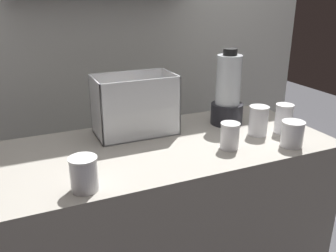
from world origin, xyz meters
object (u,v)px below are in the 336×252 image
object	(u,v)px
juice_cup_beet_middle	(258,122)
juice_cup_mango_right	(292,135)
juice_cup_mango_left	(230,137)
juice_cup_pomegranate_far_right	(283,120)
carrot_display_bin	(134,116)
blender_pitcher	(228,94)
juice_cup_pomegranate_far_left	(84,176)

from	to	relation	value
juice_cup_beet_middle	juice_cup_mango_right	size ratio (longest dim) A/B	1.23
juice_cup_mango_left	juice_cup_mango_right	bearing A→B (deg)	-18.07
juice_cup_mango_left	juice_cup_beet_middle	bearing A→B (deg)	21.63
juice_cup_pomegranate_far_right	carrot_display_bin	bearing A→B (deg)	156.82
juice_cup_beet_middle	juice_cup_pomegranate_far_right	bearing A→B (deg)	-11.43
juice_cup_mango_left	juice_cup_beet_middle	distance (m)	0.22
juice_cup_beet_middle	blender_pitcher	bearing A→B (deg)	104.33
juice_cup_mango_left	juice_cup_mango_right	distance (m)	0.27
juice_cup_pomegranate_far_right	juice_cup_pomegranate_far_left	bearing A→B (deg)	-171.06
carrot_display_bin	juice_cup_beet_middle	world-z (taller)	carrot_display_bin
juice_cup_mango_right	blender_pitcher	bearing A→B (deg)	105.68
juice_cup_pomegranate_far_left	carrot_display_bin	bearing A→B (deg)	53.26
blender_pitcher	juice_cup_pomegranate_far_left	xyz separation A→B (m)	(-0.77, -0.36, -0.10)
juice_cup_mango_right	juice_cup_pomegranate_far_right	bearing A→B (deg)	62.78
blender_pitcher	juice_cup_mango_left	world-z (taller)	blender_pitcher
juice_cup_mango_left	juice_cup_pomegranate_far_left	bearing A→B (deg)	-171.50
carrot_display_bin	blender_pitcher	xyz separation A→B (m)	(0.46, -0.06, 0.06)
blender_pitcher	juice_cup_mango_right	xyz separation A→B (m)	(0.10, -0.35, -0.10)
juice_cup_pomegranate_far_left	juice_cup_pomegranate_far_right	xyz separation A→B (m)	(0.93, 0.15, 0.01)
juice_cup_beet_middle	juice_cup_mango_right	world-z (taller)	juice_cup_beet_middle
juice_cup_beet_middle	juice_cup_mango_right	xyz separation A→B (m)	(0.05, -0.16, -0.01)
juice_cup_mango_right	juice_cup_beet_middle	bearing A→B (deg)	107.20
juice_cup_beet_middle	carrot_display_bin	bearing A→B (deg)	154.24
carrot_display_bin	juice_cup_beet_middle	bearing A→B (deg)	-25.76
juice_cup_mango_left	juice_cup_beet_middle	world-z (taller)	juice_cup_beet_middle
juice_cup_beet_middle	juice_cup_pomegranate_far_right	world-z (taller)	same
juice_cup_mango_left	juice_cup_pomegranate_far_right	world-z (taller)	juice_cup_pomegranate_far_right
blender_pitcher	juice_cup_pomegranate_far_left	world-z (taller)	blender_pitcher
juice_cup_beet_middle	juice_cup_mango_right	bearing A→B (deg)	-72.80
juice_cup_pomegranate_far_left	juice_cup_mango_left	distance (m)	0.62
carrot_display_bin	juice_cup_mango_right	size ratio (longest dim) A/B	3.30
juice_cup_pomegranate_far_left	juice_cup_mango_right	world-z (taller)	juice_cup_pomegranate_far_left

